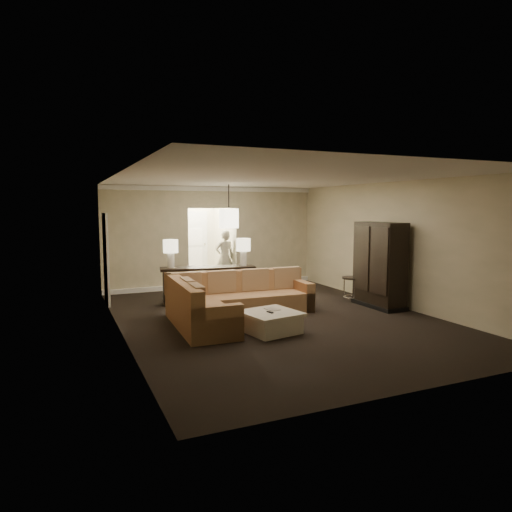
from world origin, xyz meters
name	(u,v)px	position (x,y,z in m)	size (l,w,h in m)	color
ground	(276,318)	(0.00, 0.00, 0.00)	(8.00, 8.00, 0.00)	black
wall_back	(213,237)	(0.00, 4.00, 1.40)	(6.00, 0.04, 2.80)	beige
wall_front	(424,277)	(0.00, -4.00, 1.40)	(6.00, 0.04, 2.80)	beige
wall_left	(120,255)	(-3.00, 0.00, 1.40)	(0.04, 8.00, 2.80)	beige
wall_right	(396,244)	(3.00, 0.00, 1.40)	(0.04, 8.00, 2.80)	beige
ceiling	(276,178)	(0.00, 0.00, 2.80)	(6.00, 8.00, 0.02)	silver
crown_molding	(213,189)	(0.00, 3.95, 2.73)	(6.00, 0.10, 0.12)	white
baseboard	(214,285)	(0.00, 3.95, 0.06)	(6.00, 0.10, 0.12)	white
side_door	(106,259)	(-2.97, 2.80, 1.05)	(0.05, 0.90, 2.10)	silver
foyer	(199,238)	(0.00, 5.34, 1.30)	(1.44, 2.02, 2.80)	white
sectional_sofa	(230,301)	(-0.88, 0.29, 0.36)	(3.10, 2.44, 0.90)	brown
coffee_table	(271,322)	(-0.54, -0.90, 0.19)	(1.09, 1.09, 0.39)	silver
console_table	(208,281)	(-0.79, 2.00, 0.50)	(2.25, 0.86, 0.85)	black
armoire	(379,267)	(2.59, 0.04, 0.91)	(0.56, 1.32, 1.90)	black
drink_table	(352,284)	(2.39, 0.78, 0.42)	(0.47, 0.47, 0.58)	black
table_lamp_left	(171,249)	(-1.62, 2.14, 1.28)	(0.34, 0.34, 0.65)	white
table_lamp_right	(243,248)	(0.05, 1.86, 1.28)	(0.34, 0.34, 0.65)	white
pendant_light	(229,218)	(0.00, 2.70, 1.95)	(0.38, 0.38, 1.09)	black
person	(225,254)	(0.45, 4.30, 0.87)	(0.63, 0.42, 1.73)	beige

